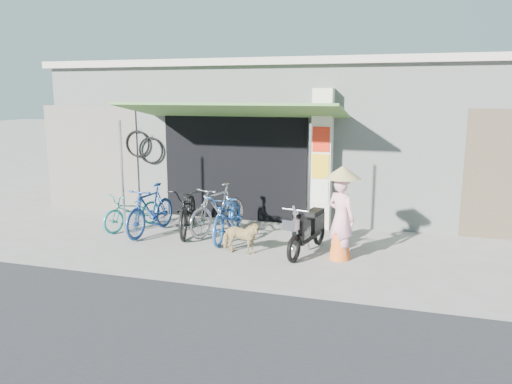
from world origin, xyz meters
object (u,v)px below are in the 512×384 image
(bike_black, at_px, (188,210))
(bike_teal, at_px, (133,211))
(moped, at_px, (308,230))
(nun, at_px, (341,213))
(bike_blue, at_px, (151,210))
(bike_silver, at_px, (218,209))
(street_dog, at_px, (240,237))
(bike_navy, at_px, (228,216))

(bike_black, bearing_deg, bike_teal, 166.43)
(moped, height_order, nun, nun)
(moped, bearing_deg, bike_blue, -173.30)
(bike_blue, distance_m, moped, 3.40)
(bike_silver, distance_m, street_dog, 1.47)
(bike_teal, distance_m, street_dog, 2.94)
(bike_silver, relative_size, moped, 1.05)
(bike_blue, relative_size, street_dog, 2.30)
(bike_silver, bearing_deg, bike_navy, -24.26)
(bike_black, xyz_separation_m, street_dog, (1.50, -1.03, -0.19))
(street_dog, bearing_deg, bike_silver, 36.82)
(bike_navy, xyz_separation_m, moped, (1.72, -0.43, -0.04))
(moped, bearing_deg, street_dog, -148.09)
(street_dog, height_order, moped, moped)
(street_dog, height_order, nun, nun)
(bike_blue, bearing_deg, street_dog, -13.33)
(bike_teal, bearing_deg, bike_blue, -4.00)
(bike_navy, xyz_separation_m, street_dog, (0.55, -0.86, -0.16))
(moped, relative_size, nun, 0.99)
(bike_teal, bearing_deg, nun, 10.34)
(nun, bearing_deg, moped, 14.03)
(bike_black, distance_m, moped, 2.73)
(bike_blue, relative_size, bike_black, 0.90)
(bike_navy, bearing_deg, street_dog, -60.75)
(bike_black, distance_m, bike_navy, 0.96)
(bike_blue, height_order, bike_black, bike_blue)
(bike_blue, bearing_deg, nun, -2.17)
(bike_blue, distance_m, bike_black, 0.78)
(bike_black, height_order, bike_silver, bike_silver)
(bike_navy, height_order, nun, nun)
(bike_teal, distance_m, bike_silver, 1.91)
(bike_navy, bearing_deg, moped, -17.46)
(bike_teal, bearing_deg, bike_black, 22.12)
(bike_silver, bearing_deg, moped, -1.03)
(nun, bearing_deg, bike_black, 17.94)
(bike_blue, height_order, street_dog, bike_blue)
(bike_navy, distance_m, street_dog, 1.03)
(bike_black, bearing_deg, bike_navy, -26.34)
(street_dog, distance_m, nun, 1.87)
(bike_teal, xyz_separation_m, nun, (4.56, -0.73, 0.43))
(bike_black, bearing_deg, moped, -28.88)
(bike_black, height_order, bike_navy, bike_black)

